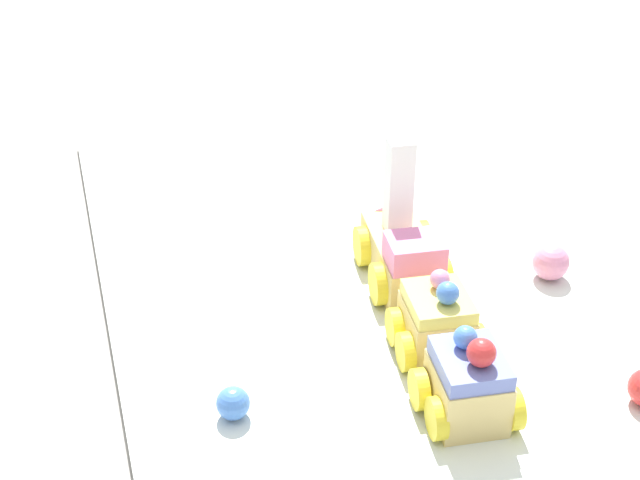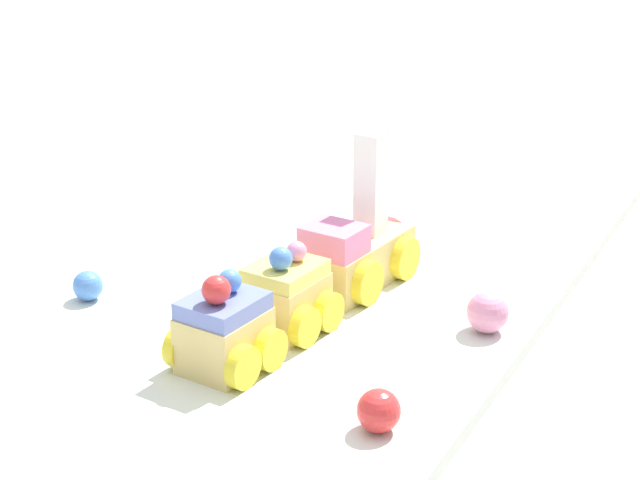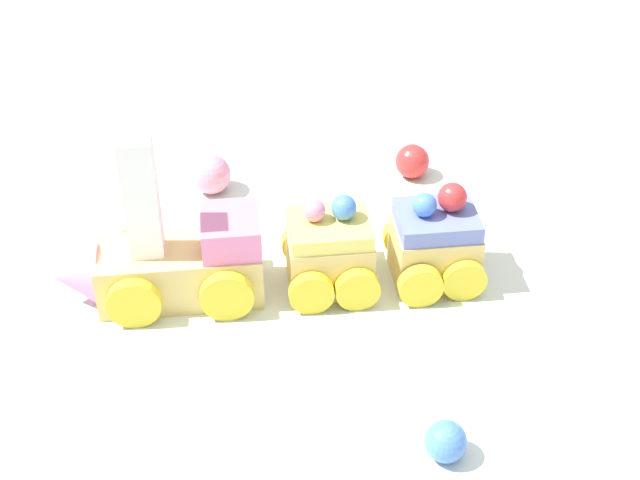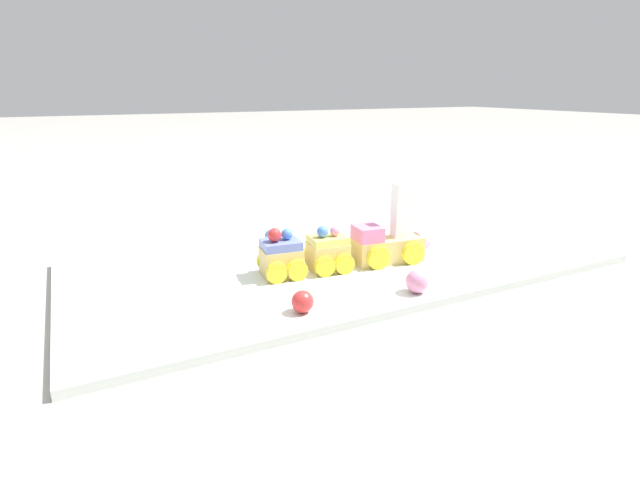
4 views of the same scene
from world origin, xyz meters
The scene contains 8 objects.
ground_plane centered at (0.00, 0.00, 0.00)m, with size 10.00×10.00×0.00m, color gray.
display_board centered at (0.00, 0.00, 0.01)m, with size 0.84×0.40×0.01m, color silver.
cake_train_locomotive centered at (0.06, -0.05, 0.04)m, with size 0.14×0.07×0.12m.
cake_car_lemon centered at (-0.05, -0.04, 0.04)m, with size 0.07×0.07×0.07m.
cake_car_blueberry centered at (-0.12, -0.03, 0.04)m, with size 0.07×0.07×0.07m.
gumball_blue centered at (-0.07, 0.13, 0.02)m, with size 0.02×0.02×0.02m, color #4C84E0.
gumball_pink centered at (0.02, -0.17, 0.03)m, with size 0.03×0.03×0.03m, color pink.
gumball_red centered at (-0.14, -0.15, 0.03)m, with size 0.03×0.03×0.03m, color red.
Camera 4 is at (-0.38, -0.66, 0.27)m, focal length 28.00 mm.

